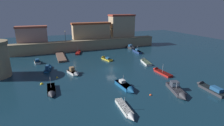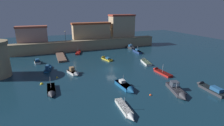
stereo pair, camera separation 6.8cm
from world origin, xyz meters
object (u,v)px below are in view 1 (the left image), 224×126
(moored_boat_2, at_px, (177,91))
(moored_boat_9, at_px, (126,110))
(moored_boat_1, at_px, (131,47))
(moored_boat_11, at_px, (74,72))
(quay_lamp_1, at_px, (111,32))
(moored_boat_8, at_px, (37,61))
(moored_boat_0, at_px, (209,88))
(quay_lamp_0, at_px, (65,35))
(mooring_buoy_0, at_px, (57,78))
(moored_boat_4, at_px, (126,87))
(moored_boat_3, at_px, (48,68))
(moored_boat_10, at_px, (136,51))
(moored_boat_12, at_px, (51,91))
(moored_boat_13, at_px, (160,71))
(mooring_buoy_2, at_px, (42,84))
(moored_boat_7, at_px, (105,58))
(moored_boat_6, at_px, (78,52))
(moored_boat_5, at_px, (145,61))
(mooring_buoy_1, at_px, (151,95))

(moored_boat_2, xyz_separation_m, moored_boat_9, (-12.10, -2.36, -0.21))
(moored_boat_1, relative_size, moored_boat_11, 1.01)
(quay_lamp_1, xyz_separation_m, moored_boat_8, (-28.31, -11.54, -5.95))
(moored_boat_0, bearing_deg, quay_lamp_0, 29.97)
(moored_boat_11, xyz_separation_m, mooring_buoy_0, (-4.09, -0.73, -0.49))
(quay_lamp_0, bearing_deg, moored_boat_4, -79.47)
(moored_boat_8, xyz_separation_m, moored_boat_11, (8.69, -13.99, 0.04))
(moored_boat_4, xyz_separation_m, moored_boat_11, (-8.56, 12.31, 0.05))
(moored_boat_8, height_order, moored_boat_9, moored_boat_9)
(moored_boat_0, height_order, moored_boat_3, moored_boat_3)
(moored_boat_0, distance_m, moored_boat_10, 33.78)
(moored_boat_4, distance_m, moored_boat_10, 32.41)
(moored_boat_4, xyz_separation_m, moored_boat_10, (17.33, 27.38, 0.05))
(moored_boat_4, bearing_deg, moored_boat_12, -109.64)
(moored_boat_13, height_order, mooring_buoy_2, moored_boat_13)
(moored_boat_8, height_order, moored_boat_11, moored_boat_11)
(moored_boat_9, bearing_deg, moored_boat_8, -155.49)
(moored_boat_1, bearing_deg, mooring_buoy_2, -73.37)
(quay_lamp_1, distance_m, moored_boat_12, 42.96)
(moored_boat_1, relative_size, moored_boat_8, 1.11)
(quay_lamp_0, xyz_separation_m, moored_boat_0, (22.40, -44.19, -6.08))
(moored_boat_1, bearing_deg, quay_lamp_1, -138.18)
(quay_lamp_0, distance_m, moored_boat_7, 19.64)
(quay_lamp_0, height_order, moored_boat_1, quay_lamp_0)
(moored_boat_1, relative_size, moored_boat_6, 0.76)
(moored_boat_5, relative_size, moored_boat_8, 1.62)
(moored_boat_2, relative_size, moored_boat_6, 1.17)
(quay_lamp_0, xyz_separation_m, moored_boat_7, (10.30, -15.53, -6.18))
(moored_boat_0, xyz_separation_m, mooring_buoy_0, (-28.02, 17.93, -0.41))
(moored_boat_6, distance_m, moored_boat_10, 21.57)
(moored_boat_11, bearing_deg, mooring_buoy_2, -82.83)
(moored_boat_2, xyz_separation_m, moored_boat_6, (-11.59, 39.37, -0.24))
(moored_boat_5, bearing_deg, quay_lamp_0, 53.73)
(quay_lamp_1, xyz_separation_m, mooring_buoy_2, (-27.13, -29.05, -6.40))
(moored_boat_1, xyz_separation_m, moored_boat_5, (-5.10, -19.05, -0.16))
(moored_boat_12, height_order, moored_boat_13, moored_boat_12)
(moored_boat_13, height_order, mooring_buoy_0, moored_boat_13)
(moored_boat_10, relative_size, moored_boat_12, 1.10)
(quay_lamp_1, relative_size, moored_boat_6, 0.59)
(moored_boat_12, bearing_deg, moored_boat_0, 72.59)
(moored_boat_2, height_order, moored_boat_9, moored_boat_9)
(moored_boat_4, relative_size, moored_boat_10, 0.95)
(mooring_buoy_2, bearing_deg, moored_boat_13, -6.33)
(moored_boat_1, distance_m, moored_boat_8, 36.46)
(quay_lamp_0, height_order, moored_boat_10, quay_lamp_0)
(quay_lamp_0, distance_m, moored_boat_9, 45.99)
(moored_boat_6, bearing_deg, moored_boat_12, 177.88)
(quay_lamp_1, distance_m, moored_boat_0, 44.80)
(moored_boat_6, bearing_deg, moored_boat_13, -133.53)
(mooring_buoy_1, bearing_deg, quay_lamp_0, 103.62)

